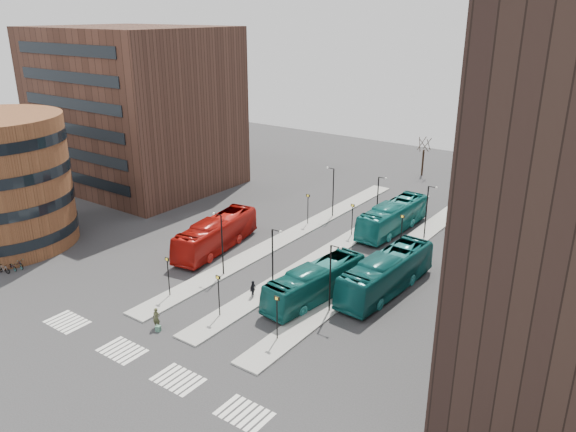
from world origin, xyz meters
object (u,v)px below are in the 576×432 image
Objects in this scene: teal_bus_a at (315,282)px; teal_bus_c at (386,273)px; commuter_c at (270,292)px; bicycle_mid at (4,269)px; red_bus at (216,234)px; bicycle_near at (12,266)px; bicycle_far at (19,263)px; commuter_b at (253,289)px; teal_bus_b at (393,217)px; suitcase at (158,328)px; teal_bus_d at (481,202)px; commuter_a at (194,259)px; traveller at (156,318)px.

teal_bus_c is (4.40, 4.95, 0.19)m from teal_bus_a.
commuter_c is 1.09× the size of bicycle_mid.
red_bus is 20.21m from bicycle_near.
commuter_c is 0.87× the size of bicycle_far.
teal_bus_c is at bearing -60.81° from bicycle_near.
bicycle_near is at bearing 102.71° from commuter_b.
teal_bus_b is at bearing 41.71° from red_bus.
suitcase is at bearing -87.63° from bicycle_near.
teal_bus_a is 0.90× the size of teal_bus_d.
commuter_c is (-1.38, -21.41, -0.89)m from teal_bus_b.
commuter_b is 1.09× the size of bicycle_near.
teal_bus_d reaches higher than red_bus.
teal_bus_b is at bearing -17.46° from commuter_b.
teal_bus_a is 4.10m from commuter_c.
bicycle_mid is at bearing 169.93° from suitcase.
teal_bus_d is at bearing 92.10° from teal_bus_c.
commuter_a reaches higher than bicycle_near.
commuter_b is at bearing -138.84° from teal_bus_a.
teal_bus_d is at bearing 45.04° from red_bus.
bicycle_mid is (-24.24, -10.91, -0.37)m from commuter_c.
teal_bus_d is at bearing -25.86° from commuter_b.
teal_bus_b is 30.95m from traveller.
suitcase is 0.04× the size of teal_bus_c.
teal_bus_a is at bearing -82.78° from teal_bus_b.
red_bus is 4.95m from commuter_a.
bicycle_far is (-22.76, -8.86, -0.33)m from commuter_b.
teal_bus_a is 6.89× the size of commuter_c.
teal_bus_a is at bearing -128.58° from teal_bus_c.
commuter_c is (10.13, -0.87, -0.09)m from commuter_a.
teal_bus_a is 13.33m from commuter_a.
teal_bus_a is 7.50× the size of bicycle_mid.
traveller reaches higher than bicycle_mid.
bicycle_mid is at bearing -126.32° from teal_bus_b.
bicycle_mid is at bearing 163.06° from traveller.
traveller is 11.30m from commuter_a.
red_bus is (-7.38, 14.83, 1.48)m from suitcase.
bicycle_far is at bearing 165.58° from suitcase.
teal_bus_a is at bearing -97.48° from teal_bus_d.
teal_bus_c reaches higher than teal_bus_a.
traveller is at bearing -26.91° from commuter_c.
commuter_c is 1.10× the size of bicycle_near.
teal_bus_d is at bearing 166.39° from commuter_c.
teal_bus_b is at bearing -34.96° from bicycle_far.
bicycle_near is at bearing 13.90° from commuter_a.
red_bus reaches higher than bicycle_near.
teal_bus_c reaches higher than traveller.
commuter_b is 24.68m from bicycle_near.
teal_bus_a is (7.16, 11.88, 1.35)m from suitcase.
teal_bus_b is 0.97× the size of teal_bus_d.
commuter_c is at bearing 40.47° from traveller.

